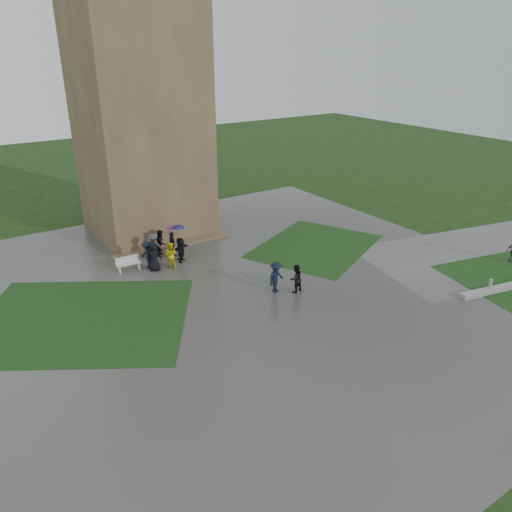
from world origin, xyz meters
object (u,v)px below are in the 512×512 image
bench (128,263)px  pedestrian_near (296,278)px  pedestrian_mid (276,277)px  tower (140,112)px

bench → pedestrian_near: 11.00m
pedestrian_near → bench: bearing=-55.6°
pedestrian_mid → bench: bearing=107.3°
pedestrian_near → pedestrian_mid: bearing=-38.5°
bench → pedestrian_mid: size_ratio=0.83×
bench → tower: bearing=60.3°
bench → pedestrian_mid: (6.11, -7.79, 0.49)m
tower → pedestrian_near: (2.93, -14.83, -8.12)m
tower → bench: 11.44m
tower → pedestrian_near: size_ratio=10.49×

